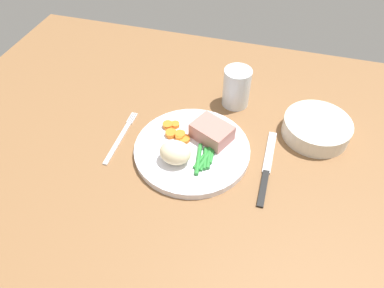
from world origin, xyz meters
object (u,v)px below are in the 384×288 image
(water_glass, at_px, (236,90))
(knife, at_px, (267,169))
(fork, at_px, (121,137))
(meat_portion, at_px, (212,132))
(dinner_plate, at_px, (192,150))
(salad_bowl, at_px, (317,127))

(water_glass, bearing_deg, knife, -61.17)
(fork, distance_m, water_glass, 0.29)
(meat_portion, height_order, water_glass, water_glass)
(dinner_plate, xyz_separation_m, fork, (-0.17, -0.00, -0.01))
(fork, height_order, salad_bowl, salad_bowl)
(dinner_plate, distance_m, salad_bowl, 0.28)
(knife, bearing_deg, fork, -179.56)
(knife, relative_size, salad_bowl, 1.38)
(dinner_plate, height_order, fork, dinner_plate)
(fork, relative_size, salad_bowl, 1.12)
(dinner_plate, distance_m, meat_portion, 0.06)
(meat_portion, relative_size, fork, 0.49)
(salad_bowl, bearing_deg, water_glass, 163.12)
(meat_portion, height_order, fork, meat_portion)
(water_glass, bearing_deg, salad_bowl, -16.88)
(dinner_plate, bearing_deg, knife, -1.01)
(meat_portion, xyz_separation_m, salad_bowl, (0.22, 0.09, -0.01))
(knife, height_order, salad_bowl, salad_bowl)
(meat_portion, relative_size, knife, 0.40)
(fork, bearing_deg, water_glass, 44.79)
(dinner_plate, bearing_deg, meat_portion, 49.40)
(fork, xyz_separation_m, knife, (0.33, -0.00, -0.00))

